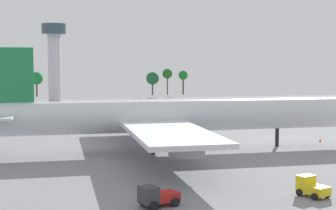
{
  "coord_description": "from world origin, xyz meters",
  "views": [
    {
      "loc": [
        -19.23,
        -86.64,
        15.39
      ],
      "look_at": [
        0.0,
        0.0,
        8.22
      ],
      "focal_mm": 53.38,
      "sensor_mm": 36.0,
      "label": 1
    }
  ],
  "objects_px": {
    "pushback_tractor": "(157,196)",
    "safety_cone_nose": "(320,140)",
    "catering_truck": "(311,187)",
    "control_tower": "(54,54)",
    "cargo_airplane": "(165,116)"
  },
  "relations": [
    {
      "from": "pushback_tractor",
      "to": "safety_cone_nose",
      "type": "bearing_deg",
      "value": 42.76
    },
    {
      "from": "catering_truck",
      "to": "control_tower",
      "type": "xyz_separation_m",
      "value": [
        -29.97,
        163.63,
        18.74
      ]
    },
    {
      "from": "control_tower",
      "to": "pushback_tractor",
      "type": "bearing_deg",
      "value": -86.02
    },
    {
      "from": "pushback_tractor",
      "to": "safety_cone_nose",
      "type": "distance_m",
      "value": 55.77
    },
    {
      "from": "catering_truck",
      "to": "control_tower",
      "type": "bearing_deg",
      "value": 100.38
    },
    {
      "from": "catering_truck",
      "to": "control_tower",
      "type": "height_order",
      "value": "control_tower"
    },
    {
      "from": "pushback_tractor",
      "to": "safety_cone_nose",
      "type": "relative_size",
      "value": 7.27
    },
    {
      "from": "cargo_airplane",
      "to": "catering_truck",
      "type": "bearing_deg",
      "value": -73.33
    },
    {
      "from": "catering_truck",
      "to": "safety_cone_nose",
      "type": "distance_m",
      "value": 43.76
    },
    {
      "from": "catering_truck",
      "to": "safety_cone_nose",
      "type": "relative_size",
      "value": 6.22
    },
    {
      "from": "cargo_airplane",
      "to": "pushback_tractor",
      "type": "distance_m",
      "value": 35.82
    },
    {
      "from": "cargo_airplane",
      "to": "pushback_tractor",
      "type": "height_order",
      "value": "cargo_airplane"
    },
    {
      "from": "pushback_tractor",
      "to": "control_tower",
      "type": "xyz_separation_m",
      "value": [
        -11.41,
        163.9,
        18.69
      ]
    },
    {
      "from": "cargo_airplane",
      "to": "safety_cone_nose",
      "type": "bearing_deg",
      "value": 5.92
    },
    {
      "from": "safety_cone_nose",
      "to": "control_tower",
      "type": "xyz_separation_m",
      "value": [
        -52.35,
        126.04,
        19.53
      ]
    }
  ]
}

